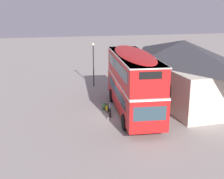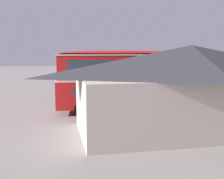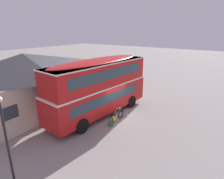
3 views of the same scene
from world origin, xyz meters
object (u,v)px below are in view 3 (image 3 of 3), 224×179
Objects in this scene: touring_bicycle at (116,116)px; backpack_on_ground at (111,122)px; double_decker_bus at (99,85)px; water_bottle_clear_plastic at (127,115)px; street_lamp at (5,133)px.

touring_bicycle reaches higher than backpack_on_ground.
double_decker_bus is 5.85× the size of touring_bicycle.
water_bottle_clear_plastic is (1.04, -2.15, -2.53)m from double_decker_bus.
touring_bicycle is 2.95× the size of backpack_on_ground.
street_lamp reaches higher than water_bottle_clear_plastic.
street_lamp reaches higher than backpack_on_ground.
double_decker_bus reaches higher than touring_bicycle.
double_decker_bus reaches higher than water_bottle_clear_plastic.
touring_bicycle is at bearing -1.40° from street_lamp.
double_decker_bus reaches higher than backpack_on_ground.
double_decker_bus is 3.28m from backpack_on_ground.
double_decker_bus reaches higher than street_lamp.
water_bottle_clear_plastic is (2.19, -0.17, -0.19)m from backpack_on_ground.
touring_bicycle is 8.61m from street_lamp.
touring_bicycle reaches higher than water_bottle_clear_plastic.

